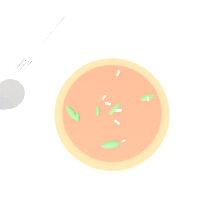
% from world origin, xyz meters
% --- Properties ---
extents(ground_plane, '(6.00, 6.00, 0.00)m').
position_xyz_m(ground_plane, '(0.00, 0.00, 0.00)').
color(ground_plane, white).
extents(pizza_arugula_main, '(0.31, 0.31, 0.05)m').
position_xyz_m(pizza_arugula_main, '(-0.03, 0.03, 0.02)').
color(pizza_arugula_main, white).
rests_on(pizza_arugula_main, ground_plane).
extents(napkin, '(0.14, 0.10, 0.01)m').
position_xyz_m(napkin, '(-0.14, -0.23, 0.00)').
color(napkin, white).
rests_on(napkin, ground_plane).
extents(fork, '(0.20, 0.05, 0.00)m').
position_xyz_m(fork, '(-0.13, -0.23, 0.01)').
color(fork, silver).
rests_on(fork, ground_plane).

